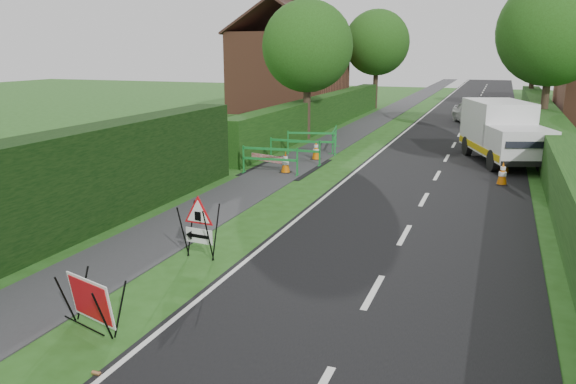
% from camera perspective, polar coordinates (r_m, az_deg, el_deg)
% --- Properties ---
extents(ground, '(120.00, 120.00, 0.00)m').
position_cam_1_polar(ground, '(10.50, -6.23, -10.27)').
color(ground, '#244E16').
rests_on(ground, ground).
extents(road_surface, '(6.00, 90.00, 0.02)m').
position_cam_1_polar(road_surface, '(43.74, 18.27, 7.88)').
color(road_surface, black).
rests_on(road_surface, ground).
extents(footpath, '(2.00, 90.00, 0.02)m').
position_cam_1_polar(footpath, '(44.32, 11.10, 8.41)').
color(footpath, '#2D2D30').
rests_on(footpath, ground).
extents(hedge_west_near, '(1.10, 18.00, 2.50)m').
position_cam_1_polar(hedge_west_near, '(13.39, -25.82, -6.16)').
color(hedge_west_near, black).
rests_on(hedge_west_near, ground).
extents(hedge_west_far, '(1.00, 24.00, 1.80)m').
position_cam_1_polar(hedge_west_far, '(32.20, 3.54, 6.50)').
color(hedge_west_far, '#14380F').
rests_on(hedge_west_far, ground).
extents(hedge_east, '(1.20, 50.00, 1.50)m').
position_cam_1_polar(hedge_east, '(24.96, 25.20, 2.89)').
color(hedge_east, '#14380F').
rests_on(hedge_east, ground).
extents(house_west, '(7.50, 7.40, 7.88)m').
position_cam_1_polar(house_west, '(41.12, 0.18, 12.27)').
color(house_west, brown).
rests_on(house_west, ground).
extents(tree_nw, '(4.40, 4.40, 6.70)m').
position_cam_1_polar(tree_nw, '(27.97, 1.98, 14.56)').
color(tree_nw, '#2D2116').
rests_on(tree_nw, ground).
extents(tree_ne, '(5.20, 5.20, 7.79)m').
position_cam_1_polar(tree_ne, '(30.56, 25.29, 14.53)').
color(tree_ne, '#2D2116').
rests_on(tree_ne, ground).
extents(tree_fw, '(4.80, 4.80, 7.24)m').
position_cam_1_polar(tree_fw, '(43.43, 9.03, 14.76)').
color(tree_fw, '#2D2116').
rests_on(tree_fw, ground).
extents(tree_fe, '(4.20, 4.20, 6.33)m').
position_cam_1_polar(tree_fe, '(46.53, 23.80, 12.97)').
color(tree_fe, '#2D2116').
rests_on(tree_fe, ground).
extents(red_rect_sign, '(1.16, 0.89, 0.88)m').
position_cam_1_polar(red_rect_sign, '(9.51, -19.42, -10.41)').
color(red_rect_sign, black).
rests_on(red_rect_sign, ground).
extents(triangle_sign, '(0.86, 0.86, 1.17)m').
position_cam_1_polar(triangle_sign, '(11.96, -9.22, -3.09)').
color(triangle_sign, black).
rests_on(triangle_sign, ground).
extents(works_van, '(3.61, 5.51, 2.35)m').
position_cam_1_polar(works_van, '(23.67, 20.98, 5.82)').
color(works_van, silver).
rests_on(works_van, ground).
extents(traffic_cone_0, '(0.38, 0.38, 0.79)m').
position_cam_1_polar(traffic_cone_0, '(19.75, 20.97, 1.78)').
color(traffic_cone_0, black).
rests_on(traffic_cone_0, ground).
extents(traffic_cone_1, '(0.38, 0.38, 0.79)m').
position_cam_1_polar(traffic_cone_1, '(21.75, 21.18, 2.84)').
color(traffic_cone_1, black).
rests_on(traffic_cone_1, ground).
extents(traffic_cone_2, '(0.38, 0.38, 0.79)m').
position_cam_1_polar(traffic_cone_2, '(24.01, 21.77, 3.78)').
color(traffic_cone_2, black).
rests_on(traffic_cone_2, ground).
extents(traffic_cone_3, '(0.38, 0.38, 0.79)m').
position_cam_1_polar(traffic_cone_3, '(20.27, -0.25, 3.03)').
color(traffic_cone_3, black).
rests_on(traffic_cone_3, ground).
extents(traffic_cone_4, '(0.38, 0.38, 0.79)m').
position_cam_1_polar(traffic_cone_4, '(22.76, 2.87, 4.26)').
color(traffic_cone_4, black).
rests_on(traffic_cone_4, ground).
extents(ped_barrier_0, '(2.08, 0.55, 1.00)m').
position_cam_1_polar(ped_barrier_0, '(20.02, -1.84, 3.58)').
color(ped_barrier_0, '#167C2D').
rests_on(ped_barrier_0, ground).
extents(ped_barrier_1, '(2.06, 0.37, 1.00)m').
position_cam_1_polar(ped_barrier_1, '(21.80, 0.71, 4.47)').
color(ped_barrier_1, '#167C2D').
rests_on(ped_barrier_1, ground).
extents(ped_barrier_2, '(2.08, 0.86, 1.00)m').
position_cam_1_polar(ped_barrier_2, '(23.86, 2.40, 5.31)').
color(ped_barrier_2, '#167C2D').
rests_on(ped_barrier_2, ground).
extents(ped_barrier_3, '(0.77, 2.09, 1.00)m').
position_cam_1_polar(ped_barrier_3, '(24.92, 4.74, 5.66)').
color(ped_barrier_3, '#167C2D').
rests_on(ped_barrier_3, ground).
extents(redwhite_plank, '(1.44, 0.49, 0.25)m').
position_cam_1_polar(redwhite_plank, '(20.83, -2.12, 2.23)').
color(redwhite_plank, red).
rests_on(redwhite_plank, ground).
extents(litter_can, '(0.12, 0.07, 0.07)m').
position_cam_1_polar(litter_can, '(8.53, -18.88, -17.23)').
color(litter_can, '#BF7F4C').
rests_on(litter_can, ground).
extents(hatchback_car, '(2.86, 4.23, 1.34)m').
position_cam_1_polar(hatchback_car, '(35.66, 18.22, 7.66)').
color(hatchback_car, silver).
rests_on(hatchback_car, ground).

